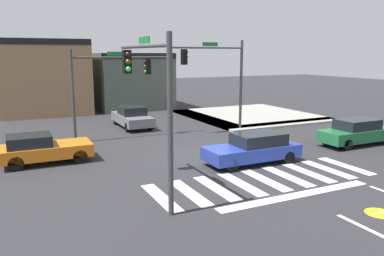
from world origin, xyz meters
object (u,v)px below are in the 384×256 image
(traffic_signal_northwest, at_px, (109,77))
(car_blue, at_px, (254,148))
(traffic_signal_northeast, at_px, (217,69))
(car_gray, at_px, (132,117))
(traffic_signal_southwest, at_px, (148,86))
(car_green, at_px, (357,132))
(car_orange, at_px, (42,148))

(traffic_signal_northwest, relative_size, car_blue, 1.29)
(traffic_signal_northeast, xyz_separation_m, car_blue, (-2.04, -7.25, -3.45))
(traffic_signal_northwest, bearing_deg, car_gray, 54.39)
(traffic_signal_southwest, relative_size, car_blue, 1.26)
(car_blue, bearing_deg, traffic_signal_southwest, 17.88)
(car_blue, bearing_deg, traffic_signal_northwest, -59.56)
(car_green, bearing_deg, traffic_signal_northeast, -50.32)
(traffic_signal_northeast, xyz_separation_m, car_gray, (-4.53, 4.24, -3.44))
(car_orange, distance_m, car_green, 17.16)
(car_green, bearing_deg, car_blue, 4.20)
(traffic_signal_southwest, distance_m, car_green, 14.15)
(traffic_signal_southwest, distance_m, car_gray, 14.23)
(traffic_signal_southwest, height_order, car_green, traffic_signal_southwest)
(car_blue, bearing_deg, car_gray, -77.78)
(car_green, height_order, car_gray, same)
(traffic_signal_southwest, bearing_deg, car_blue, -72.12)
(traffic_signal_northeast, relative_size, car_blue, 1.31)
(traffic_signal_northeast, relative_size, car_gray, 1.32)
(traffic_signal_southwest, xyz_separation_m, car_blue, (5.94, 1.91, -3.34))
(car_orange, xyz_separation_m, car_gray, (6.65, 7.08, 0.01))
(traffic_signal_southwest, relative_size, car_green, 1.22)
(traffic_signal_northwest, xyz_separation_m, traffic_signal_southwest, (-1.11, -10.13, 0.28))
(car_green, bearing_deg, traffic_signal_southwest, 10.35)
(traffic_signal_northwest, height_order, traffic_signal_northeast, traffic_signal_northeast)
(car_orange, relative_size, car_blue, 0.89)
(car_orange, bearing_deg, car_gray, 46.80)
(traffic_signal_northeast, distance_m, car_blue, 8.28)
(car_gray, bearing_deg, traffic_signal_southwest, -14.43)
(traffic_signal_northwest, distance_m, traffic_signal_southwest, 10.19)
(car_gray, height_order, car_blue, car_gray)
(traffic_signal_northeast, bearing_deg, traffic_signal_southwest, 48.95)
(traffic_signal_northwest, relative_size, traffic_signal_northeast, 0.99)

